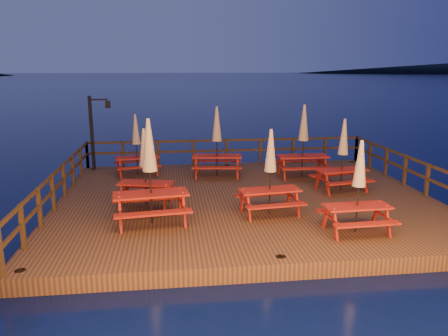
{
  "coord_description": "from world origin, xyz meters",
  "views": [
    {
      "loc": [
        -2.38,
        -13.46,
        4.6
      ],
      "look_at": [
        -0.64,
        0.6,
        1.24
      ],
      "focal_mm": 35.0,
      "sensor_mm": 36.0,
      "label": 1
    }
  ],
  "objects_px": {
    "picnic_table_1": "(303,140)",
    "picnic_table_0": "(150,170)",
    "lamp_post": "(95,126)",
    "picnic_table_2": "(359,185)"
  },
  "relations": [
    {
      "from": "lamp_post",
      "to": "picnic_table_2",
      "type": "bearing_deg",
      "value": -46.05
    },
    {
      "from": "picnic_table_0",
      "to": "picnic_table_1",
      "type": "bearing_deg",
      "value": 31.38
    },
    {
      "from": "lamp_post",
      "to": "picnic_table_2",
      "type": "distance_m",
      "value": 11.06
    },
    {
      "from": "picnic_table_1",
      "to": "picnic_table_2",
      "type": "bearing_deg",
      "value": -92.85
    },
    {
      "from": "picnic_table_1",
      "to": "picnic_table_0",
      "type": "bearing_deg",
      "value": -141.13
    },
    {
      "from": "picnic_table_0",
      "to": "picnic_table_2",
      "type": "distance_m",
      "value": 5.39
    },
    {
      "from": "picnic_table_2",
      "to": "lamp_post",
      "type": "bearing_deg",
      "value": 131.36
    },
    {
      "from": "picnic_table_0",
      "to": "lamp_post",
      "type": "bearing_deg",
      "value": 102.97
    },
    {
      "from": "lamp_post",
      "to": "picnic_table_2",
      "type": "xyz_separation_m",
      "value": [
        7.66,
        -7.95,
        -0.55
      ]
    },
    {
      "from": "picnic_table_1",
      "to": "picnic_table_2",
      "type": "xyz_separation_m",
      "value": [
        -0.31,
        -5.73,
        -0.19
      ]
    }
  ]
}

